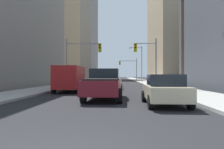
% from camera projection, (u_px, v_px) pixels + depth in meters
% --- Properties ---
extents(sidewalk_left, '(3.65, 160.00, 0.15)m').
position_uv_depth(sidewalk_left, '(89.00, 81.00, 53.88)').
color(sidewalk_left, '#9E9E99').
rests_on(sidewalk_left, ground).
extents(sidewalk_right, '(3.65, 160.00, 0.15)m').
position_uv_depth(sidewalk_right, '(143.00, 81.00, 53.37)').
color(sidewalk_right, '#9E9E99').
rests_on(sidewalk_right, ground).
extents(pickup_truck_maroon, '(2.20, 5.47, 1.90)m').
position_uv_depth(pickup_truck_maroon, '(104.00, 84.00, 13.35)').
color(pickup_truck_maroon, maroon).
rests_on(pickup_truck_maroon, ground).
extents(cargo_van_red, '(2.17, 5.28, 2.26)m').
position_uv_depth(cargo_van_red, '(70.00, 78.00, 19.29)').
color(cargo_van_red, maroon).
rests_on(cargo_van_red, ground).
extents(sedan_beige, '(1.95, 4.24, 1.52)m').
position_uv_depth(sedan_beige, '(164.00, 90.00, 10.69)').
color(sedan_beige, '#C6B793').
rests_on(sedan_beige, ground).
extents(sedan_white, '(1.95, 4.21, 1.52)m').
position_uv_depth(sedan_white, '(110.00, 82.00, 23.88)').
color(sedan_white, white).
rests_on(sedan_white, ground).
extents(sedan_navy, '(1.95, 4.23, 1.52)m').
position_uv_depth(sedan_navy, '(113.00, 80.00, 33.16)').
color(sedan_navy, '#141E4C').
rests_on(sedan_navy, ground).
extents(traffic_signal_near_left, '(4.39, 0.44, 6.00)m').
position_uv_depth(traffic_signal_near_left, '(82.00, 54.00, 26.76)').
color(traffic_signal_near_left, gray).
rests_on(traffic_signal_near_left, ground).
extents(traffic_signal_near_right, '(2.78, 0.44, 6.00)m').
position_uv_depth(traffic_signal_near_right, '(147.00, 55.00, 26.46)').
color(traffic_signal_near_right, gray).
rests_on(traffic_signal_near_right, ground).
extents(traffic_signal_far_right, '(4.75, 0.44, 6.00)m').
position_uv_depth(traffic_signal_far_right, '(129.00, 66.00, 58.23)').
color(traffic_signal_far_right, gray).
rests_on(traffic_signal_far_right, ground).
extents(utility_pole_right, '(2.20, 0.28, 10.23)m').
position_uv_depth(utility_pole_right, '(183.00, 34.00, 20.72)').
color(utility_pole_right, brown).
rests_on(utility_pole_right, ground).
extents(street_lamp_right, '(2.74, 0.32, 7.50)m').
position_uv_depth(street_lamp_right, '(140.00, 60.00, 45.02)').
color(street_lamp_right, gray).
rests_on(street_lamp_right, ground).
extents(building_left_mid_office, '(23.27, 19.62, 33.26)m').
position_uv_depth(building_left_mid_office, '(22.00, 9.00, 49.42)').
color(building_left_mid_office, tan).
rests_on(building_left_mid_office, ground).
extents(building_left_far_tower, '(17.61, 23.79, 51.49)m').
position_uv_depth(building_left_far_tower, '(74.00, 18.00, 91.49)').
color(building_left_far_tower, gray).
rests_on(building_left_far_tower, ground).
extents(building_right_mid_block, '(25.19, 23.05, 34.87)m').
position_uv_depth(building_right_mid_block, '(207.00, 7.00, 50.91)').
color(building_right_mid_block, tan).
rests_on(building_right_mid_block, ground).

